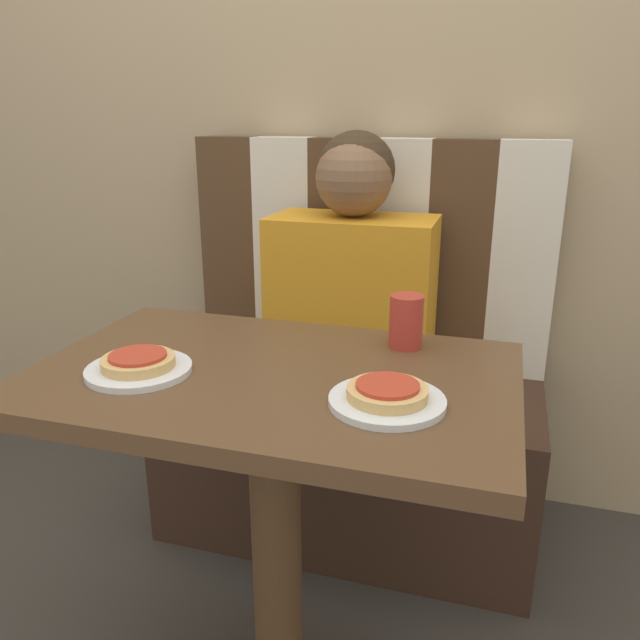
% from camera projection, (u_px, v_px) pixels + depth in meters
% --- Properties ---
extents(wall_back, '(7.00, 0.05, 2.60)m').
position_uv_depth(wall_back, '(381.00, 73.00, 1.80)').
color(wall_back, tan).
rests_on(wall_back, ground_plane).
extents(booth_seat, '(1.05, 0.51, 0.47)m').
position_uv_depth(booth_seat, '(349.00, 453.00, 1.85)').
color(booth_seat, '#382319').
rests_on(booth_seat, ground_plane).
extents(booth_backrest, '(1.05, 0.10, 0.66)m').
position_uv_depth(booth_backrest, '(369.00, 253.00, 1.86)').
color(booth_backrest, '#4C331E').
rests_on(booth_backrest, booth_seat).
extents(dining_table, '(0.87, 0.56, 0.74)m').
position_uv_depth(dining_table, '(274.00, 433.00, 1.17)').
color(dining_table, brown).
rests_on(dining_table, ground_plane).
extents(person, '(0.43, 0.24, 0.68)m').
position_uv_depth(person, '(353.00, 272.00, 1.68)').
color(person, orange).
rests_on(person, booth_seat).
extents(plate_left, '(0.19, 0.19, 0.01)m').
position_uv_depth(plate_left, '(139.00, 370.00, 1.12)').
color(plate_left, white).
rests_on(plate_left, dining_table).
extents(plate_right, '(0.19, 0.19, 0.01)m').
position_uv_depth(plate_right, '(387.00, 401.00, 1.00)').
color(plate_right, white).
rests_on(plate_right, dining_table).
extents(pizza_left, '(0.13, 0.13, 0.02)m').
position_uv_depth(pizza_left, '(138.00, 361.00, 1.12)').
color(pizza_left, tan).
rests_on(pizza_left, plate_left).
extents(pizza_right, '(0.13, 0.13, 0.02)m').
position_uv_depth(pizza_right, '(387.00, 391.00, 0.99)').
color(pizza_right, tan).
rests_on(pizza_right, plate_right).
extents(drinking_cup, '(0.07, 0.07, 0.11)m').
position_uv_depth(drinking_cup, '(406.00, 321.00, 1.23)').
color(drinking_cup, '#B23328').
rests_on(drinking_cup, dining_table).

